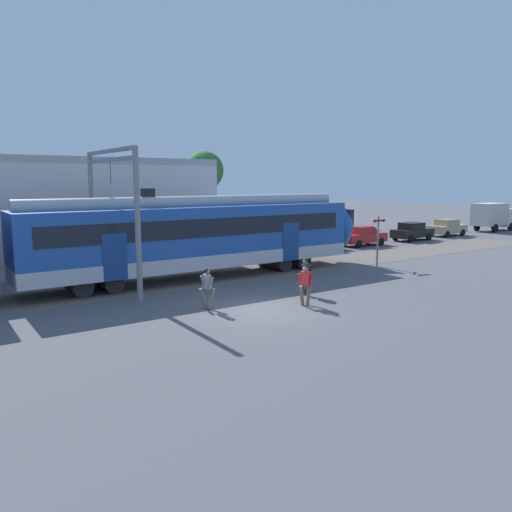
{
  "coord_description": "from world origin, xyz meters",
  "views": [
    {
      "loc": [
        -11.11,
        -15.9,
        5.15
      ],
      "look_at": [
        1.92,
        3.22,
        1.6
      ],
      "focal_mm": 35.0,
      "sensor_mm": 36.0,
      "label": 1
    }
  ],
  "objects": [
    {
      "name": "ground_plane",
      "position": [
        0.0,
        0.0,
        0.0
      ],
      "size": [
        160.0,
        160.0,
        0.0
      ],
      "primitive_type": "plane",
      "color": "#515156"
    },
    {
      "name": "pedestrian_grey",
      "position": [
        -1.76,
        1.3,
        0.96
      ],
      "size": [
        0.63,
        0.58,
        1.67
      ],
      "color": "#6B6051",
      "rests_on": "ground"
    },
    {
      "name": "pedestrian_red",
      "position": [
        1.9,
        -0.44,
        0.99
      ],
      "size": [
        0.71,
        0.51,
        1.67
      ],
      "color": "#6B6051",
      "rests_on": "ground"
    },
    {
      "name": "pedestrian_navy",
      "position": [
        3.1,
        0.98,
        0.99
      ],
      "size": [
        0.5,
        0.68,
        1.67
      ],
      "color": "#28282D",
      "rests_on": "ground"
    },
    {
      "name": "parked_car_blue",
      "position": [
        13.17,
        11.57,
        0.78
      ],
      "size": [
        4.05,
        1.85,
        1.54
      ],
      "color": "#284799",
      "rests_on": "ground"
    },
    {
      "name": "parked_car_red",
      "position": [
        17.78,
        11.6,
        0.78
      ],
      "size": [
        4.01,
        1.78,
        1.54
      ],
      "color": "#B22323",
      "rests_on": "ground"
    },
    {
      "name": "parked_car_black",
      "position": [
        23.77,
        11.58,
        0.78
      ],
      "size": [
        4.06,
        1.88,
        1.54
      ],
      "color": "black",
      "rests_on": "ground"
    },
    {
      "name": "parked_car_tan",
      "position": [
        29.33,
        12.04,
        0.78
      ],
      "size": [
        4.05,
        1.86,
        1.54
      ],
      "color": "tan",
      "rests_on": "ground"
    },
    {
      "name": "box_truck",
      "position": [
        37.06,
        12.18,
        1.57
      ],
      "size": [
        5.26,
        2.15,
        2.82
      ],
      "color": "beige",
      "rests_on": "ground"
    },
    {
      "name": "catenary_gantry",
      "position": [
        -3.53,
        7.15,
        4.31
      ],
      "size": [
        0.24,
        6.64,
        6.53
      ],
      "color": "gray",
      "rests_on": "ground"
    },
    {
      "name": "crossing_signal",
      "position": [
        11.5,
        4.36,
        2.01
      ],
      "size": [
        0.96,
        0.21,
        3.0
      ],
      "color": "gray",
      "rests_on": "ground"
    },
    {
      "name": "background_building",
      "position": [
        -5.2,
        14.28,
        3.21
      ],
      "size": [
        19.91,
        5.0,
        9.2
      ],
      "color": "beige",
      "rests_on": "ground"
    },
    {
      "name": "street_tree_right",
      "position": [
        8.79,
        20.86,
        5.85
      ],
      "size": [
        3.19,
        3.19,
        7.5
      ],
      "color": "brown",
      "rests_on": "ground"
    }
  ]
}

